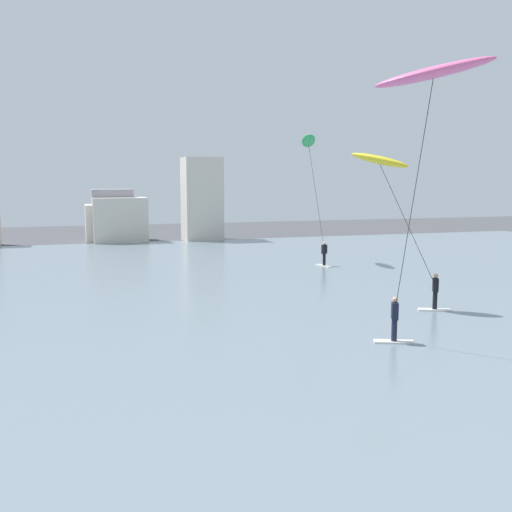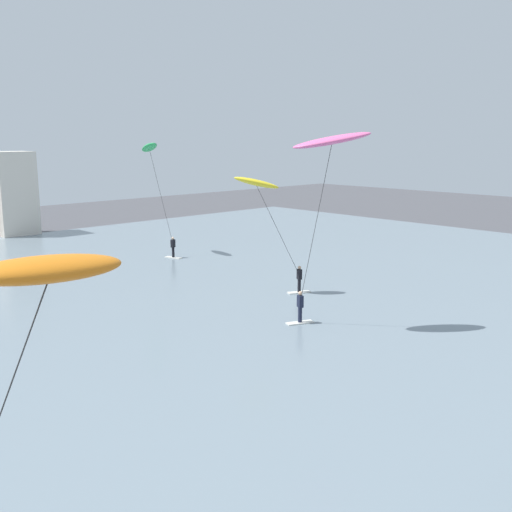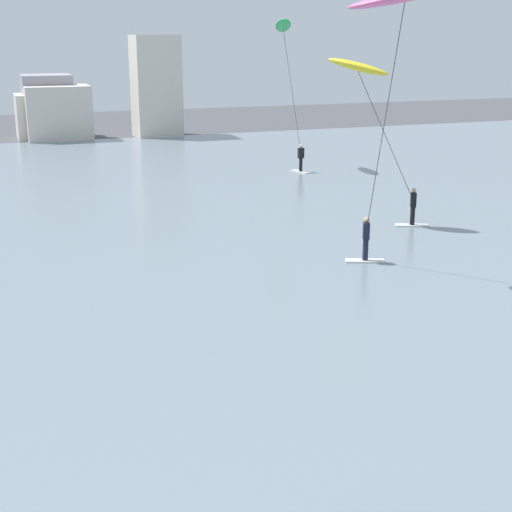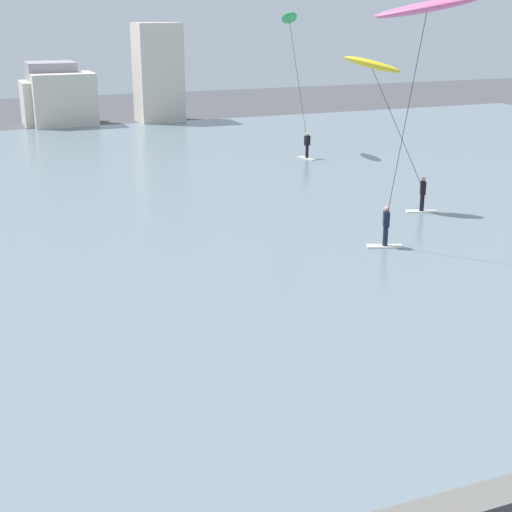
% 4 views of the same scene
% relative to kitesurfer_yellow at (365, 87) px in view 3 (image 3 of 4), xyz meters
% --- Properties ---
extents(water_bay, '(84.00, 52.00, 0.10)m').
position_rel_kitesurfer_yellow_xyz_m(water_bay, '(-8.64, 5.71, -5.84)').
color(water_bay, slate).
rests_on(water_bay, ground).
extents(kitesurfer_yellow, '(4.04, 3.24, 7.10)m').
position_rel_kitesurfer_yellow_xyz_m(kitesurfer_yellow, '(0.00, 0.00, 0.00)').
color(kitesurfer_yellow, silver).
rests_on(kitesurfer_yellow, water_bay).
extents(kitesurfer_pink, '(3.59, 3.76, 9.54)m').
position_rel_kitesurfer_yellow_xyz_m(kitesurfer_pink, '(-2.58, -6.95, 2.58)').
color(kitesurfer_pink, silver).
rests_on(kitesurfer_pink, water_bay).
extents(kitesurfer_green, '(1.69, 4.61, 8.94)m').
position_rel_kitesurfer_yellow_xyz_m(kitesurfer_green, '(2.40, 14.58, 1.66)').
color(kitesurfer_green, silver).
rests_on(kitesurfer_green, water_bay).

